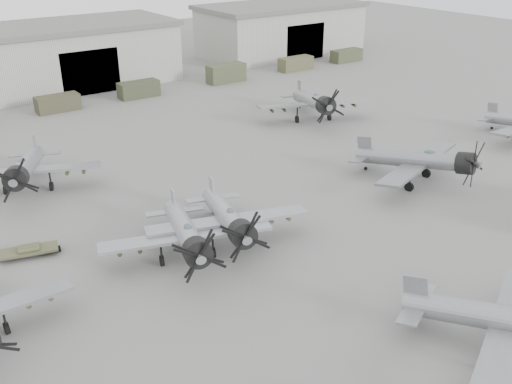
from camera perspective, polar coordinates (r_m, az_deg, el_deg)
ground at (r=39.65m, az=14.10°, el=-7.91°), size 220.00×220.00×0.00m
hangar_center at (r=88.32m, az=-17.91°, el=13.01°), size 29.00×14.80×8.70m
hangar_right at (r=106.11m, az=2.50°, el=16.00°), size 29.00×14.80×8.70m
support_truck_3 at (r=76.10m, az=-19.21°, el=8.39°), size 5.29×2.20×1.99m
support_truck_4 at (r=79.69m, az=-11.64°, el=10.03°), size 5.46×2.20×2.13m
support_truck_5 at (r=86.07m, az=-3.00°, el=11.78°), size 5.86×2.20×2.64m
support_truck_6 at (r=93.74m, az=3.99°, el=12.68°), size 5.74×2.20×2.08m
support_truck_7 at (r=101.05m, az=9.03°, el=13.33°), size 5.66×2.20×2.04m
aircraft_mid_1 at (r=40.71m, az=-2.74°, el=-2.65°), size 11.87×10.69×4.76m
aircraft_mid_2 at (r=52.46m, az=16.27°, el=3.06°), size 12.65×11.39×5.06m
aircraft_far_0 at (r=52.61m, az=-22.13°, el=2.23°), size 12.31×11.16×5.03m
aircraft_far_1 at (r=67.75m, az=5.86°, el=8.97°), size 13.08×11.84×5.33m
aircraft_extra_143 at (r=38.91m, az=-6.93°, el=-4.22°), size 11.87×10.69×4.76m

